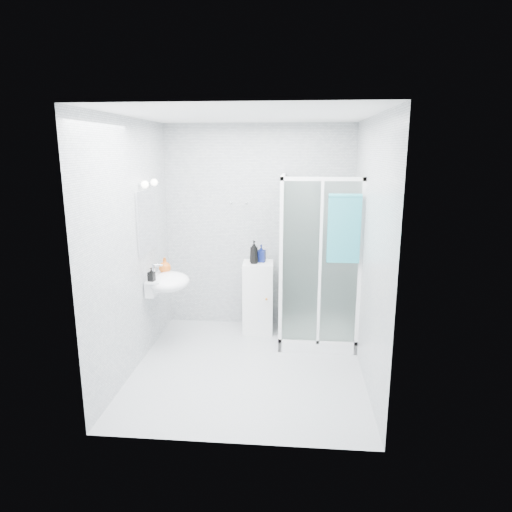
# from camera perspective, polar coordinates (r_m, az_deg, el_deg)

# --- Properties ---
(room) EXTENTS (2.40, 2.60, 2.60)m
(room) POSITION_cam_1_polar(r_m,az_deg,el_deg) (4.60, -1.01, 0.83)
(room) COLOR silver
(room) RESTS_ON ground
(shower_enclosure) EXTENTS (0.90, 0.95, 2.00)m
(shower_enclosure) POSITION_cam_1_polar(r_m,az_deg,el_deg) (5.55, 6.80, -6.22)
(shower_enclosure) COLOR white
(shower_enclosure) RESTS_ON ground
(wall_basin) EXTENTS (0.46, 0.56, 0.35)m
(wall_basin) POSITION_cam_1_polar(r_m,az_deg,el_deg) (5.34, -11.06, -3.22)
(wall_basin) COLOR white
(wall_basin) RESTS_ON ground
(mirror) EXTENTS (0.02, 0.60, 0.70)m
(mirror) POSITION_cam_1_polar(r_m,az_deg,el_deg) (5.25, -13.49, 4.25)
(mirror) COLOR white
(mirror) RESTS_ON room
(vanity_lights) EXTENTS (0.10, 0.40, 0.08)m
(vanity_lights) POSITION_cam_1_polar(r_m,az_deg,el_deg) (5.19, -13.22, 8.83)
(vanity_lights) COLOR silver
(vanity_lights) RESTS_ON room
(wall_hooks) EXTENTS (0.23, 0.06, 0.03)m
(wall_hooks) POSITION_cam_1_polar(r_m,az_deg,el_deg) (5.81, -2.17, 6.64)
(wall_hooks) COLOR silver
(wall_hooks) RESTS_ON room
(storage_cabinet) EXTENTS (0.39, 0.41, 0.91)m
(storage_cabinet) POSITION_cam_1_polar(r_m,az_deg,el_deg) (5.80, 0.25, -5.19)
(storage_cabinet) COLOR white
(storage_cabinet) RESTS_ON ground
(hand_towel) EXTENTS (0.35, 0.05, 0.74)m
(hand_towel) POSITION_cam_1_polar(r_m,az_deg,el_deg) (4.92, 10.96, 3.57)
(hand_towel) COLOR teal
(hand_towel) RESTS_ON shower_enclosure
(shampoo_bottle_a) EXTENTS (0.14, 0.14, 0.29)m
(shampoo_bottle_a) POSITION_cam_1_polar(r_m,az_deg,el_deg) (5.60, -0.26, 0.49)
(shampoo_bottle_a) COLOR black
(shampoo_bottle_a) RESTS_ON storage_cabinet
(shampoo_bottle_b) EXTENTS (0.11, 0.12, 0.22)m
(shampoo_bottle_b) POSITION_cam_1_polar(r_m,az_deg,el_deg) (5.69, 0.66, 0.34)
(shampoo_bottle_b) COLOR navy
(shampoo_bottle_b) RESTS_ON storage_cabinet
(soap_dispenser_orange) EXTENTS (0.19, 0.19, 0.18)m
(soap_dispenser_orange) POSITION_cam_1_polar(r_m,az_deg,el_deg) (5.47, -11.33, -1.14)
(soap_dispenser_orange) COLOR #C15616
(soap_dispenser_orange) RESTS_ON wall_basin
(soap_dispenser_black) EXTENTS (0.08, 0.08, 0.15)m
(soap_dispenser_black) POSITION_cam_1_polar(r_m,az_deg,el_deg) (5.16, -12.95, -2.26)
(soap_dispenser_black) COLOR black
(soap_dispenser_black) RESTS_ON wall_basin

